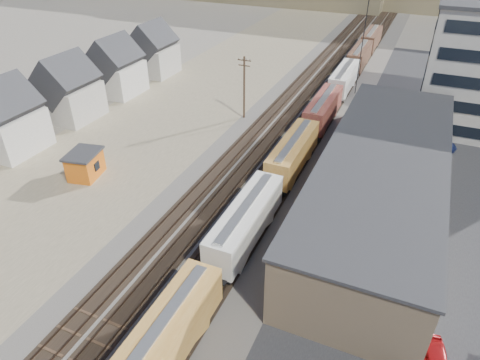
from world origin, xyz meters
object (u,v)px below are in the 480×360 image
at_px(parked_car_blue, 437,142).
at_px(maintenance_shed, 85,164).
at_px(freight_train, 309,129).
at_px(utility_pole_north, 244,86).

bearing_deg(parked_car_blue, maintenance_shed, 158.10).
relative_size(freight_train, maintenance_shed, 22.86).
height_order(freight_train, parked_car_blue, freight_train).
height_order(maintenance_shed, parked_car_blue, maintenance_shed).
distance_m(freight_train, parked_car_blue, 18.42).
bearing_deg(utility_pole_north, maintenance_shed, -114.54).
xyz_separation_m(maintenance_shed, parked_car_blue, (40.33, 26.18, -0.97)).
bearing_deg(maintenance_shed, freight_train, 38.96).
relative_size(maintenance_shed, parked_car_blue, 0.95).
relative_size(freight_train, utility_pole_north, 11.97).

